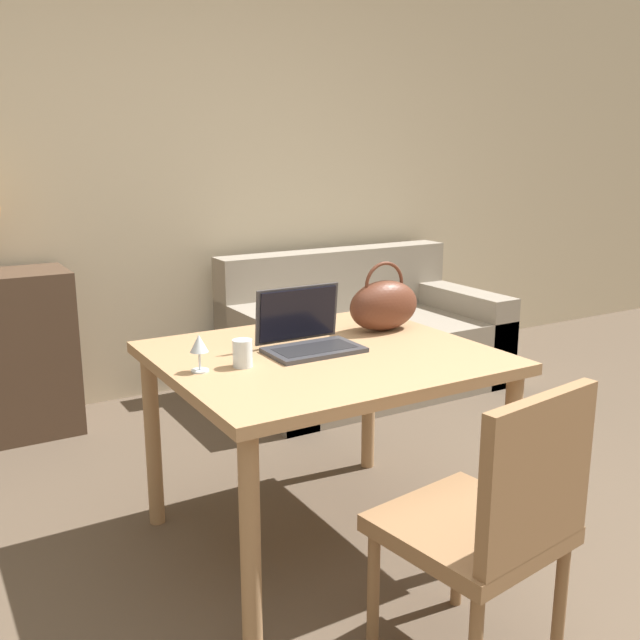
{
  "coord_description": "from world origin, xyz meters",
  "views": [
    {
      "loc": [
        -1.3,
        -1.4,
        1.44
      ],
      "look_at": [
        -0.05,
        0.7,
        0.86
      ],
      "focal_mm": 40.0,
      "sensor_mm": 36.0,
      "label": 1
    }
  ],
  "objects_px": {
    "handbag": "(384,305)",
    "wine_glass": "(199,346)",
    "laptop": "(306,333)",
    "couch": "(362,342)",
    "drinking_glass": "(243,353)",
    "chair": "(492,518)"
  },
  "relations": [
    {
      "from": "handbag",
      "to": "wine_glass",
      "type": "bearing_deg",
      "value": -170.52
    },
    {
      "from": "handbag",
      "to": "laptop",
      "type": "bearing_deg",
      "value": -169.03
    },
    {
      "from": "couch",
      "to": "drinking_glass",
      "type": "height_order",
      "value": "drinking_glass"
    },
    {
      "from": "couch",
      "to": "wine_glass",
      "type": "bearing_deg",
      "value": -138.53
    },
    {
      "from": "chair",
      "to": "wine_glass",
      "type": "xyz_separation_m",
      "value": [
        -0.48,
        0.86,
        0.34
      ]
    },
    {
      "from": "drinking_glass",
      "to": "wine_glass",
      "type": "bearing_deg",
      "value": 171.27
    },
    {
      "from": "couch",
      "to": "drinking_glass",
      "type": "distance_m",
      "value": 2.11
    },
    {
      "from": "chair",
      "to": "handbag",
      "type": "relative_size",
      "value": 2.8
    },
    {
      "from": "laptop",
      "to": "drinking_glass",
      "type": "distance_m",
      "value": 0.3
    },
    {
      "from": "handbag",
      "to": "drinking_glass",
      "type": "bearing_deg",
      "value": -166.86
    },
    {
      "from": "laptop",
      "to": "handbag",
      "type": "relative_size",
      "value": 1.09
    },
    {
      "from": "couch",
      "to": "laptop",
      "type": "relative_size",
      "value": 4.8
    },
    {
      "from": "chair",
      "to": "drinking_glass",
      "type": "height_order",
      "value": "chair"
    },
    {
      "from": "chair",
      "to": "couch",
      "type": "xyz_separation_m",
      "value": [
        1.12,
        2.27,
        -0.2
      ]
    },
    {
      "from": "couch",
      "to": "laptop",
      "type": "bearing_deg",
      "value": -130.76
    },
    {
      "from": "couch",
      "to": "laptop",
      "type": "height_order",
      "value": "laptop"
    },
    {
      "from": "couch",
      "to": "drinking_glass",
      "type": "xyz_separation_m",
      "value": [
        -1.46,
        -1.44,
        0.5
      ]
    },
    {
      "from": "chair",
      "to": "drinking_glass",
      "type": "distance_m",
      "value": 0.95
    },
    {
      "from": "chair",
      "to": "drinking_glass",
      "type": "xyz_separation_m",
      "value": [
        -0.34,
        0.84,
        0.3
      ]
    },
    {
      "from": "drinking_glass",
      "to": "chair",
      "type": "bearing_deg",
      "value": -67.98
    },
    {
      "from": "chair",
      "to": "laptop",
      "type": "relative_size",
      "value": 2.56
    },
    {
      "from": "laptop",
      "to": "handbag",
      "type": "distance_m",
      "value": 0.41
    }
  ]
}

